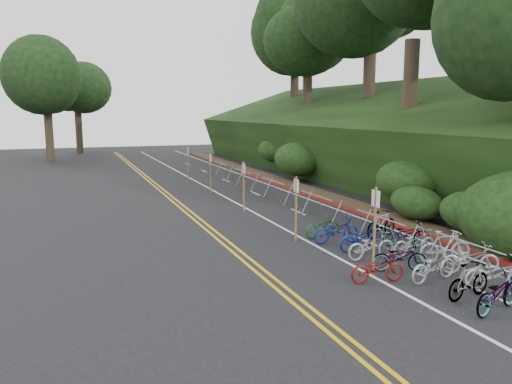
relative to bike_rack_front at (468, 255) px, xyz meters
The scene contains 11 objects.
ground 3.43m from the bike_rack_front, 159.67° to the left, with size 120.00×120.00×0.00m, color black.
road_markings 11.55m from the bike_rack_front, 102.42° to the left, with size 7.47×80.00×0.01m.
red_curb 13.43m from the bike_rack_front, 78.86° to the left, with size 0.25×28.00×0.10m, color maroon.
embankment 22.53m from the bike_rack_front, 63.99° to the left, with size 14.30×48.14×9.11m.
tree_cluster 26.38m from the bike_rack_front, 74.00° to the left, with size 32.52×54.10×18.51m.
bike_rack_front is the anchor object (origin of this frame).
bike_racks_rest 14.15m from the bike_rack_front, 90.45° to the left, with size 1.14×23.00×1.17m.
signpost_near 2.71m from the bike_rack_front, 141.59° to the left, with size 0.08×0.40×2.73m.
signposts_rest 15.37m from the bike_rack_front, 99.41° to the left, with size 0.08×18.40×2.50m.
bike_front 2.57m from the bike_rack_front, 155.22° to the left, with size 1.62×0.57×0.85m, color maroon.
bike_valet 2.13m from the bike_rack_front, 94.35° to the left, with size 3.28×10.00×1.10m.
Camera 1 is at (-7.43, -11.87, 4.95)m, focal length 35.00 mm.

